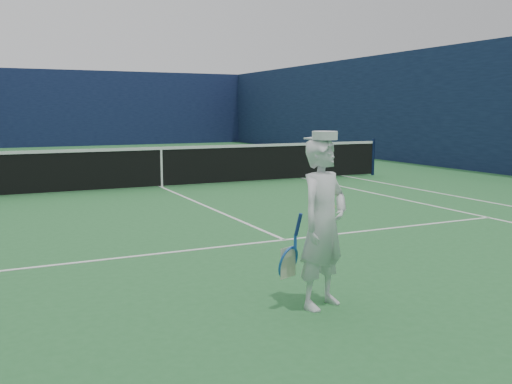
# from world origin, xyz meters

# --- Properties ---
(ground) EXTENTS (80.00, 80.00, 0.00)m
(ground) POSITION_xyz_m (0.00, 0.00, 0.00)
(ground) COLOR #286933
(ground) RESTS_ON ground
(court_markings) EXTENTS (11.03, 23.83, 0.01)m
(court_markings) POSITION_xyz_m (0.00, 0.00, 0.00)
(court_markings) COLOR white
(court_markings) RESTS_ON ground
(windscreen_fence) EXTENTS (20.12, 36.12, 4.00)m
(windscreen_fence) POSITION_xyz_m (0.00, 0.00, 2.00)
(windscreen_fence) COLOR #10193D
(windscreen_fence) RESTS_ON ground
(tennis_net) EXTENTS (12.88, 0.09, 1.07)m
(tennis_net) POSITION_xyz_m (0.00, 0.00, 0.55)
(tennis_net) COLOR #141E4C
(tennis_net) RESTS_ON ground
(tennis_player) EXTENTS (0.84, 0.58, 1.70)m
(tennis_player) POSITION_xyz_m (-1.02, -9.07, 0.83)
(tennis_player) COLOR white
(tennis_player) RESTS_ON ground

